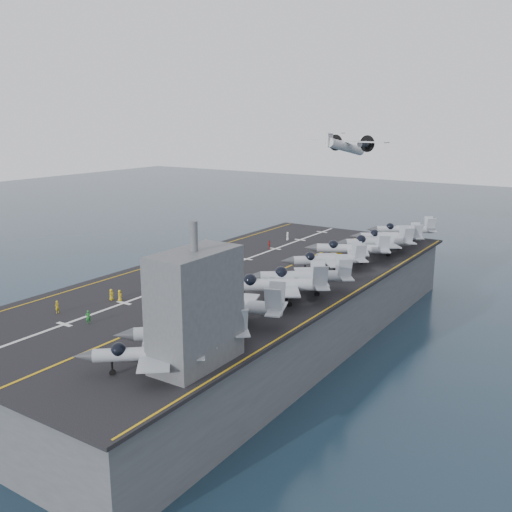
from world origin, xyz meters
The scene contains 31 objects.
ground centered at (0.00, 0.00, 0.00)m, with size 500.00×500.00×0.00m, color #142135.
hull centered at (0.00, 0.00, 5.00)m, with size 36.00×90.00×10.00m, color #56595E.
flight_deck centered at (0.00, 0.00, 10.20)m, with size 38.00×92.00×0.40m, color black.
foul_line centered at (3.00, 0.00, 10.42)m, with size 0.35×90.00×0.02m, color gold.
landing_centerline centered at (-6.00, 0.00, 10.42)m, with size 0.50×90.00×0.02m, color silver.
deck_edge_port centered at (-17.00, 0.00, 10.42)m, with size 0.25×90.00×0.02m, color gold.
deck_edge_stbd centered at (18.50, 0.00, 10.42)m, with size 0.25×90.00×0.02m, color gold.
island_superstructure centered at (15.00, -30.00, 17.90)m, with size 5.00×10.00×15.00m, color #56595E, non-canonical shape.
fighter_jet_0 centered at (12.41, -34.39, 12.64)m, with size 15.41×14.83×4.47m, color gray, non-canonical shape.
fighter_jet_1 centered at (12.50, -27.96, 12.91)m, with size 17.17×16.80×5.01m, color gray, non-canonical shape.
fighter_jet_2 centered at (11.17, -19.21, 13.19)m, with size 18.75×15.57×5.57m, color #929AA1, non-canonical shape.
fighter_jet_3 centered at (11.55, -8.54, 13.21)m, with size 19.43×18.09×5.61m, color #9399A2, non-canonical shape.
fighter_jet_4 centered at (12.58, -2.30, 13.09)m, with size 18.62×17.57×5.39m, color #96A0A7, non-canonical shape.
fighter_jet_5 centered at (10.57, 9.50, 12.83)m, with size 16.72×16.22×4.87m, color #9AA2AA, non-canonical shape.
fighter_jet_6 centered at (10.74, 18.51, 12.98)m, with size 17.75×15.60×5.16m, color #949DA4, non-canonical shape.
fighter_jet_7 centered at (12.59, 26.08, 12.99)m, with size 17.79×17.37×5.19m, color #949DA5, non-canonical shape.
fighter_jet_8 centered at (12.35, 33.03, 12.83)m, with size 16.81×15.23×4.86m, color #969DA5, non-canonical shape.
tow_cart_a centered at (5.54, -23.25, 11.03)m, with size 2.32×1.76×1.25m, color #D9A10C, non-canonical shape.
tow_cart_b centered at (5.39, -0.56, 10.97)m, with size 2.18×1.75×1.14m, color yellow, non-canonical shape.
tow_cart_c centered at (5.77, 22.84, 10.96)m, with size 2.02×1.45×1.13m, color #F1B509, non-canonical shape.
crew_0 centered at (-8.42, -20.01, 11.20)m, with size 0.86×1.09×1.60m, color yellow.
crew_1 centered at (-10.26, -27.68, 11.24)m, with size 0.80×1.09×1.69m, color yellow.
crew_2 centered at (-10.76, -4.85, 11.22)m, with size 1.06×0.77×1.65m, color #B21919.
crew_3 centered at (-9.81, 3.76, 11.22)m, with size 1.07×1.18×1.63m, color #228B28.
crew_4 centered at (-7.08, 19.51, 11.20)m, with size 1.09×1.16×1.61m, color #B5140F.
crew_5 centered at (-8.05, 28.29, 11.26)m, with size 0.97×1.19×1.72m, color silver.
crew_6 centered at (-3.77, -28.11, 11.25)m, with size 1.18×1.21×1.70m, color #1F842B.
crew_7 centered at (0.16, -21.34, 11.29)m, with size 1.26×1.26×1.78m, color white.
transport_plane centered at (-10.99, 61.88, 28.10)m, with size 25.04×18.82×5.45m, color #BBBDBF, non-canonical shape.
fighter_jet_9 centered at (12.35, 41.53, 12.83)m, with size 16.81×15.23×4.86m, color #969DA5, non-canonical shape.
crew_8 centered at (-7.14, -19.65, 11.20)m, with size 0.86×1.09×1.60m, color yellow.
Camera 1 is at (50.13, -72.42, 35.17)m, focal length 40.00 mm.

